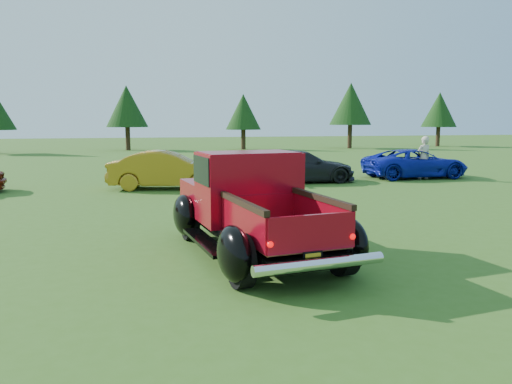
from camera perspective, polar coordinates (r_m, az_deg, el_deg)
name	(u,v)px	position (r m, az deg, el deg)	size (l,w,h in m)	color
ground	(271,238)	(9.93, 1.78, -5.33)	(120.00, 120.00, 0.00)	#385F1B
tree_mid_left	(127,106)	(40.32, -14.56, 9.45)	(3.20, 3.20, 5.00)	#332114
tree_mid_right	(243,112)	(40.24, -1.47, 9.12)	(2.82, 2.82, 4.40)	#332114
tree_east	(351,104)	(42.63, 10.76, 9.85)	(3.46, 3.46, 5.40)	#332114
tree_far_east	(439,110)	(47.88, 20.21, 8.81)	(3.07, 3.07, 4.80)	#332114
pickup_truck	(248,204)	(8.93, -0.89, -1.36)	(2.73, 4.97, 1.77)	black
show_car_yellow	(167,170)	(17.27, -10.08, 2.50)	(1.37, 3.92, 1.29)	#A87216
show_car_grey	(301,166)	(18.89, 5.11, 2.93)	(1.68, 4.14, 1.20)	black
show_car_blue	(415,163)	(21.28, 17.74, 3.12)	(1.94, 4.20, 1.17)	#0E199E
spectator	(424,158)	(20.93, 18.61, 3.74)	(0.62, 0.41, 1.70)	#C0B4A6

